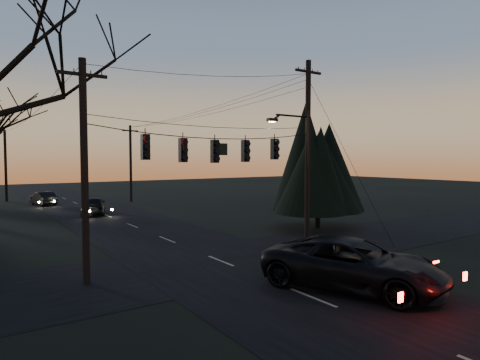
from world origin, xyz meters
TOP-DOWN VIEW (x-y plane):
  - ground_plane at (0.00, 0.00)m, footprint 160.00×160.00m
  - main_road at (0.00, 20.00)m, footprint 8.00×120.00m
  - cross_road at (0.00, 10.00)m, footprint 60.00×7.00m
  - utility_pole_right at (5.50, 10.00)m, footprint 5.00×0.30m
  - utility_pole_left at (-6.00, 10.00)m, footprint 1.80×0.30m
  - utility_pole_far_r at (5.50, 38.00)m, footprint 1.80×0.30m
  - utility_pole_far_l at (-6.00, 46.00)m, footprint 0.30×0.30m
  - span_signal_assembly at (-0.24, 10.00)m, footprint 11.50×0.44m
  - evergreen_right at (10.32, 13.96)m, footprint 4.94×4.94m
  - suv_near at (1.90, 3.88)m, footprint 5.35×7.22m
  - sedan_oncoming_a at (-0.80, 29.44)m, footprint 3.11×5.06m
  - sedan_oncoming_b at (-3.20, 39.65)m, footprint 2.20×4.40m

SIDE VIEW (x-z plane):
  - ground_plane at x=0.00m, z-range 0.00..0.00m
  - utility_pole_right at x=5.50m, z-range -5.00..5.00m
  - utility_pole_left at x=-6.00m, z-range -4.25..4.25m
  - utility_pole_far_r at x=5.50m, z-range -4.25..4.25m
  - utility_pole_far_l at x=-6.00m, z-range -4.00..4.00m
  - cross_road at x=0.00m, z-range 0.00..0.02m
  - main_road at x=0.00m, z-range 0.00..0.02m
  - sedan_oncoming_b at x=-3.20m, z-range 0.00..1.38m
  - sedan_oncoming_a at x=-0.80m, z-range 0.00..1.61m
  - suv_near at x=1.90m, z-range 0.00..1.82m
  - evergreen_right at x=10.32m, z-range 0.60..8.28m
  - span_signal_assembly at x=-0.24m, z-range 4.37..6.02m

